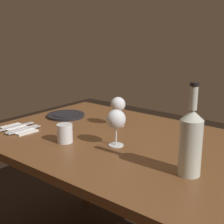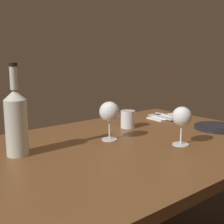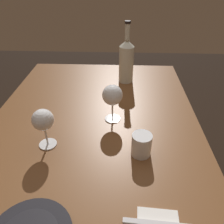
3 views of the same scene
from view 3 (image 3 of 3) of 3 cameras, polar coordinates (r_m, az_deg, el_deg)
ground_plane at (r=1.52m, az=-3.30°, el=-25.94°), size 6.00×6.00×0.00m
dining_table at (r=1.01m, az=-4.51°, el=-7.24°), size 1.30×0.90×0.74m
wine_glass_left at (r=0.82m, az=-17.19°, el=-2.17°), size 0.08×0.08×0.15m
wine_glass_right at (r=0.91m, az=0.11°, el=4.17°), size 0.09×0.09×0.16m
wine_bottle at (r=1.25m, az=3.68°, el=13.05°), size 0.08×0.08×0.33m
water_tumbler at (r=0.80m, az=7.51°, el=-8.46°), size 0.07×0.07×0.08m
fork_outer at (r=0.66m, az=11.47°, el=-26.13°), size 0.03×0.18×0.00m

